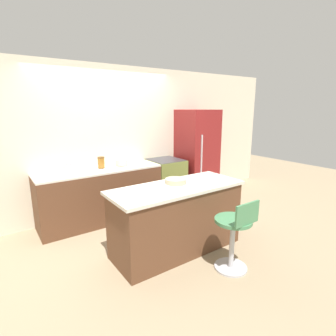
{
  "coord_description": "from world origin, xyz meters",
  "views": [
    {
      "loc": [
        -1.77,
        -3.73,
        1.9
      ],
      "look_at": [
        0.55,
        -0.4,
        0.95
      ],
      "focal_mm": 28.0,
      "sensor_mm": 36.0,
      "label": 1
    }
  ],
  "objects_px": {
    "oven_range": "(166,182)",
    "stool_chair": "(234,235)",
    "kettle": "(69,168)",
    "refrigerator": "(197,155)",
    "mixing_bowl": "(121,162)"
  },
  "relations": [
    {
      "from": "refrigerator",
      "to": "kettle",
      "type": "height_order",
      "value": "refrigerator"
    },
    {
      "from": "refrigerator",
      "to": "oven_range",
      "type": "bearing_deg",
      "value": 178.16
    },
    {
      "from": "refrigerator",
      "to": "stool_chair",
      "type": "height_order",
      "value": "refrigerator"
    },
    {
      "from": "kettle",
      "to": "oven_range",
      "type": "bearing_deg",
      "value": -1.16
    },
    {
      "from": "kettle",
      "to": "mixing_bowl",
      "type": "relative_size",
      "value": 0.95
    },
    {
      "from": "oven_range",
      "to": "refrigerator",
      "type": "bearing_deg",
      "value": -1.84
    },
    {
      "from": "oven_range",
      "to": "stool_chair",
      "type": "height_order",
      "value": "oven_range"
    },
    {
      "from": "kettle",
      "to": "mixing_bowl",
      "type": "bearing_deg",
      "value": 0.0
    },
    {
      "from": "oven_range",
      "to": "stool_chair",
      "type": "distance_m",
      "value": 2.3
    },
    {
      "from": "stool_chair",
      "to": "kettle",
      "type": "distance_m",
      "value": 2.63
    },
    {
      "from": "oven_range",
      "to": "kettle",
      "type": "xyz_separation_m",
      "value": [
        -1.79,
        0.04,
        0.53
      ]
    },
    {
      "from": "mixing_bowl",
      "to": "stool_chair",
      "type": "bearing_deg",
      "value": -81.43
    },
    {
      "from": "refrigerator",
      "to": "mixing_bowl",
      "type": "bearing_deg",
      "value": 177.92
    },
    {
      "from": "oven_range",
      "to": "refrigerator",
      "type": "distance_m",
      "value": 0.9
    },
    {
      "from": "refrigerator",
      "to": "kettle",
      "type": "bearing_deg",
      "value": 178.64
    }
  ]
}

